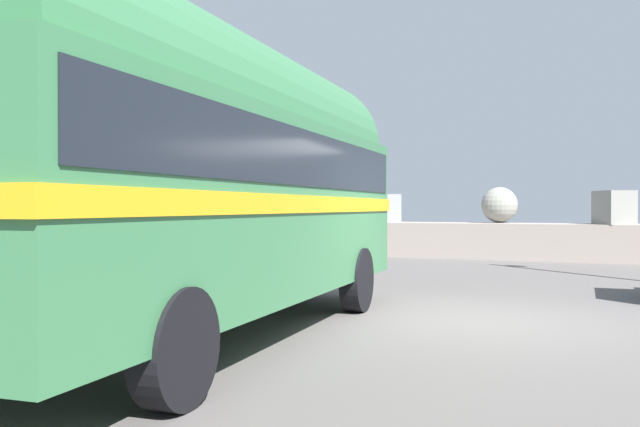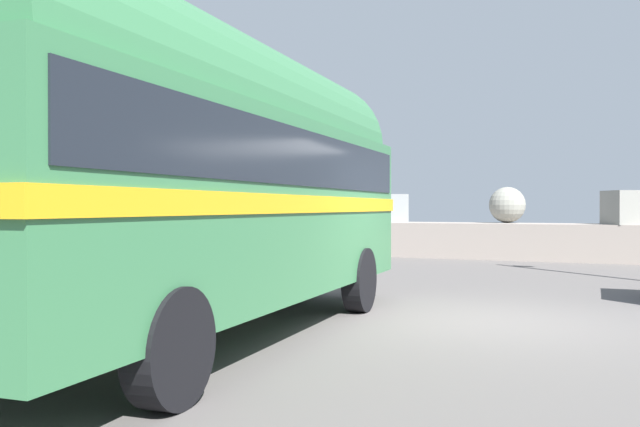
% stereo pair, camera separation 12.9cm
% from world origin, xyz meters
% --- Properties ---
extents(ground, '(32.00, 26.00, 0.02)m').
position_xyz_m(ground, '(0.00, 0.00, 0.01)').
color(ground, '#585351').
extents(breakwater, '(31.36, 2.10, 2.42)m').
position_xyz_m(breakwater, '(-0.01, 11.80, 0.67)').
color(breakwater, gray).
rests_on(breakwater, ground).
extents(vintage_coach, '(3.08, 8.75, 3.70)m').
position_xyz_m(vintage_coach, '(-2.83, -2.59, 2.05)').
color(vintage_coach, black).
rests_on(vintage_coach, ground).
extents(second_coach, '(3.03, 8.74, 3.70)m').
position_xyz_m(second_coach, '(-6.90, -1.55, 2.05)').
color(second_coach, black).
rests_on(second_coach, ground).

